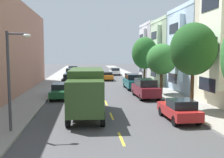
{
  "coord_description": "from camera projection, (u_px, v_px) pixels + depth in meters",
  "views": [
    {
      "loc": [
        -1.86,
        -6.04,
        4.49
      ],
      "look_at": [
        0.93,
        20.56,
        1.84
      ],
      "focal_mm": 41.03,
      "sensor_mm": 36.0,
      "label": 1
    }
  ],
  "objects": [
    {
      "name": "townhouse_fourth_sage",
      "position": [
        201.0,
        53.0,
        38.31
      ],
      "size": [
        14.41,
        8.21,
        9.59
      ],
      "color": "#99AD8E",
      "rests_on": "ground_plane"
    },
    {
      "name": "parked_suv_teal",
      "position": [
        133.0,
        81.0,
        32.66
      ],
      "size": [
        1.96,
        4.8,
        1.93
      ],
      "color": "#195B60",
      "rests_on": "ground_plane"
    },
    {
      "name": "parked_wagon_white",
      "position": [
        115.0,
        71.0,
        54.45
      ],
      "size": [
        1.94,
        4.74,
        1.5
      ],
      "color": "silver",
      "rests_on": "ground_plane"
    },
    {
      "name": "parked_suv_sky",
      "position": [
        71.0,
        74.0,
        45.52
      ],
      "size": [
        2.01,
        4.82,
        1.93
      ],
      "color": "#7A9EC6",
      "rests_on": "ground_plane"
    },
    {
      "name": "sidewalk_left",
      "position": [
        45.0,
        88.0,
        33.58
      ],
      "size": [
        3.2,
        120.0,
        0.14
      ],
      "primitive_type": "cube",
      "color": "gray",
      "rests_on": "ground_plane"
    },
    {
      "name": "street_tree_third",
      "position": [
        162.0,
        59.0,
        27.69
      ],
      "size": [
        3.3,
        3.3,
        5.45
      ],
      "color": "#47331E",
      "rests_on": "sidewalk_right"
    },
    {
      "name": "moving_orange_sedan",
      "position": [
        107.0,
        76.0,
        43.54
      ],
      "size": [
        1.8,
        4.5,
        1.43
      ],
      "color": "orange",
      "rests_on": "ground_plane"
    },
    {
      "name": "townhouse_fifth_dove_grey",
      "position": [
        180.0,
        52.0,
        46.61
      ],
      "size": [
        14.2,
        8.21,
        9.91
      ],
      "color": "#A8A8AD",
      "rests_on": "ground_plane"
    },
    {
      "name": "parked_suv_burgundy",
      "position": [
        145.0,
        88.0,
        26.1
      ],
      "size": [
        2.04,
        4.84,
        1.93
      ],
      "color": "maroon",
      "rests_on": "ground_plane"
    },
    {
      "name": "parked_suv_silver",
      "position": [
        73.0,
        70.0,
        53.9
      ],
      "size": [
        2.03,
        4.83,
        1.93
      ],
      "color": "#B2B5BA",
      "rests_on": "ground_plane"
    },
    {
      "name": "lane_centerline_dashes",
      "position": [
        101.0,
        91.0,
        30.86
      ],
      "size": [
        0.14,
        47.2,
        0.01
      ],
      "color": "yellow",
      "rests_on": "ground_plane"
    },
    {
      "name": "street_tree_farthest",
      "position": [
        145.0,
        53.0,
        35.64
      ],
      "size": [
        3.57,
        3.57,
        6.67
      ],
      "color": "#47331E",
      "rests_on": "sidewalk_right"
    },
    {
      "name": "parked_hatchback_black",
      "position": [
        69.0,
        79.0,
        37.44
      ],
      "size": [
        1.83,
        4.04,
        1.5
      ],
      "color": "black",
      "rests_on": "ground_plane"
    },
    {
      "name": "sidewalk_right",
      "position": [
        151.0,
        86.0,
        35.05
      ],
      "size": [
        3.2,
        120.0,
        0.14
      ],
      "primitive_type": "cube",
      "color": "gray",
      "rests_on": "ground_plane"
    },
    {
      "name": "ground_plane",
      "position": [
        99.0,
        85.0,
        36.31
      ],
      "size": [
        160.0,
        160.0,
        0.0
      ],
      "primitive_type": "plane",
      "color": "#424244"
    },
    {
      "name": "street_lamp",
      "position": [
        12.0,
        73.0,
        14.18
      ],
      "size": [
        1.35,
        0.28,
        5.59
      ],
      "color": "#38383D",
      "rests_on": "sidewalk_left"
    },
    {
      "name": "parked_hatchback_red",
      "position": [
        179.0,
        110.0,
        17.14
      ],
      "size": [
        1.81,
        4.03,
        1.5
      ],
      "color": "#AD1E1E",
      "rests_on": "ground_plane"
    },
    {
      "name": "delivery_box_truck",
      "position": [
        86.0,
        90.0,
        18.59
      ],
      "size": [
        2.61,
        7.48,
        3.35
      ],
      "color": "#2D471E",
      "rests_on": "ground_plane"
    },
    {
      "name": "street_tree_second",
      "position": [
        193.0,
        49.0,
        19.59
      ],
      "size": [
        3.54,
        3.54,
        6.71
      ],
      "color": "#47331E",
      "rests_on": "sidewalk_right"
    },
    {
      "name": "parked_wagon_forest",
      "position": [
        61.0,
        90.0,
        25.92
      ],
      "size": [
        1.86,
        4.72,
        1.5
      ],
      "color": "#194C28",
      "rests_on": "ground_plane"
    }
  ]
}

